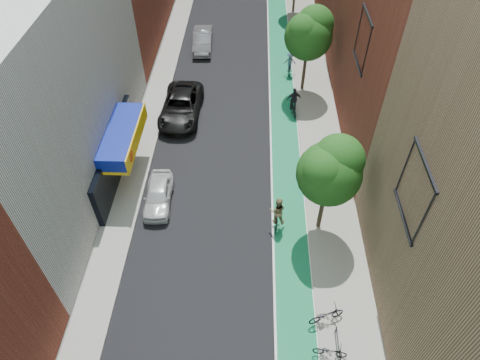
# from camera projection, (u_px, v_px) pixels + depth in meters

# --- Properties ---
(bike_lane) EXTENTS (2.00, 68.00, 0.01)m
(bike_lane) POSITION_uv_depth(u_px,v_px,m) (281.00, 76.00, 35.93)
(bike_lane) COLOR #136E4B
(bike_lane) RESTS_ON ground
(sidewalk_left) EXTENTS (2.00, 68.00, 0.15)m
(sidewalk_left) POSITION_uv_depth(u_px,v_px,m) (163.00, 73.00, 36.12)
(sidewalk_left) COLOR gray
(sidewalk_left) RESTS_ON ground
(sidewalk_right) EXTENTS (3.00, 68.00, 0.15)m
(sidewalk_right) POSITION_uv_depth(u_px,v_px,m) (311.00, 75.00, 35.82)
(sidewalk_right) COLOR gray
(sidewalk_right) RESTS_ON ground
(building_left_white) EXTENTS (8.00, 20.00, 12.00)m
(building_left_white) POSITION_uv_depth(u_px,v_px,m) (24.00, 95.00, 23.64)
(building_left_white) COLOR silver
(building_left_white) RESTS_ON ground
(tree_near) EXTENTS (3.40, 3.36, 6.42)m
(tree_near) POSITION_uv_depth(u_px,v_px,m) (331.00, 170.00, 21.44)
(tree_near) COLOR #332619
(tree_near) RESTS_ON ground
(tree_mid) EXTENTS (3.55, 3.53, 6.74)m
(tree_mid) POSITION_uv_depth(u_px,v_px,m) (309.00, 32.00, 31.01)
(tree_mid) COLOR #332619
(tree_mid) RESTS_ON ground
(parked_car_white) EXTENTS (1.73, 3.95, 1.33)m
(parked_car_white) POSITION_uv_depth(u_px,v_px,m) (158.00, 195.00, 25.64)
(parked_car_white) COLOR silver
(parked_car_white) RESTS_ON ground
(parked_car_black) EXTENTS (2.92, 6.05, 1.66)m
(parked_car_black) POSITION_uv_depth(u_px,v_px,m) (181.00, 106.00, 31.55)
(parked_car_black) COLOR black
(parked_car_black) RESTS_ON ground
(parked_car_silver) EXTENTS (1.84, 4.75, 1.54)m
(parked_car_silver) POSITION_uv_depth(u_px,v_px,m) (203.00, 40.00, 38.62)
(parked_car_silver) COLOR gray
(parked_car_silver) RESTS_ON ground
(cyclist_lane_near) EXTENTS (0.97, 1.50, 2.22)m
(cyclist_lane_near) POSITION_uv_depth(u_px,v_px,m) (277.00, 214.00, 24.13)
(cyclist_lane_near) COLOR black
(cyclist_lane_near) RESTS_ON ground
(cyclist_lane_mid) EXTENTS (1.13, 1.90, 2.17)m
(cyclist_lane_mid) POSITION_uv_depth(u_px,v_px,m) (294.00, 104.00, 31.72)
(cyclist_lane_mid) COLOR black
(cyclist_lane_mid) RESTS_ON ground
(cyclist_lane_far) EXTENTS (1.02, 1.58, 1.90)m
(cyclist_lane_far) POSITION_uv_depth(u_px,v_px,m) (290.00, 65.00, 35.55)
(cyclist_lane_far) COLOR black
(cyclist_lane_far) RESTS_ON ground
(parked_bike_near) EXTENTS (1.90, 1.20, 0.94)m
(parked_bike_near) POSITION_uv_depth(u_px,v_px,m) (326.00, 315.00, 20.32)
(parked_bike_near) COLOR black
(parked_bike_near) RESTS_ON sidewalk_right
(parked_bike_far) EXTENTS (1.61, 0.74, 0.82)m
(parked_bike_far) POSITION_uv_depth(u_px,v_px,m) (330.00, 351.00, 19.18)
(parked_bike_far) COLOR black
(parked_bike_far) RESTS_ON sidewalk_right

